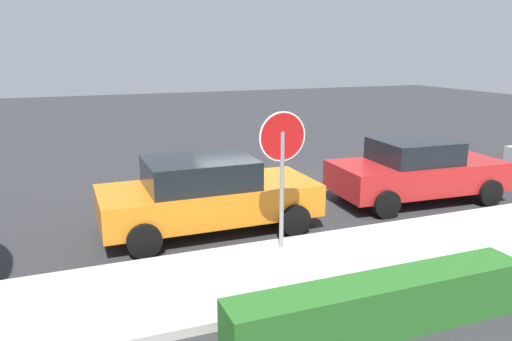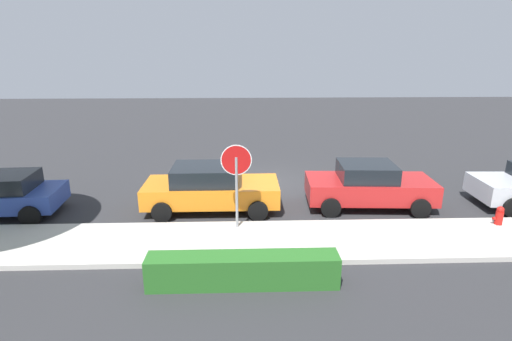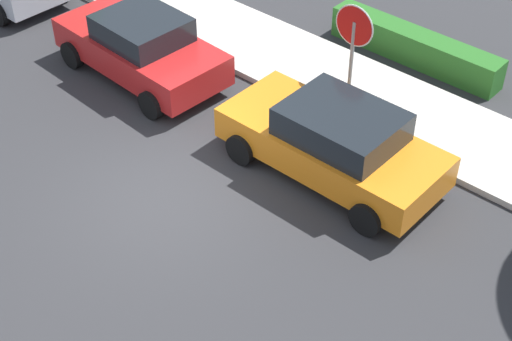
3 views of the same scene
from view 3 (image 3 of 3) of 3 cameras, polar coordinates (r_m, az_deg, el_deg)
The scene contains 6 objects.
ground_plane at distance 14.97m, azimuth -6.71°, elevation -1.90°, with size 60.00×60.00×0.00m, color #2D2D30.
sidewalk_curb at distance 18.03m, azimuth 5.53°, elevation 6.60°, with size 32.00×2.45×0.14m, color beige.
stop_sign at distance 16.01m, azimuth 7.07°, elevation 9.30°, with size 0.89×0.08×2.64m.
parked_car_orange at distance 15.00m, azimuth 5.69°, elevation 2.14°, with size 4.44×2.09×1.53m.
parked_car_red at distance 18.01m, azimuth -8.35°, elevation 8.92°, with size 4.31×2.23×1.54m.
front_yard_hedge at distance 18.95m, azimuth 11.45°, elevation 8.82°, with size 4.36×0.64×0.75m.
Camera 3 is at (8.66, -7.15, 9.91)m, focal length 55.00 mm.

